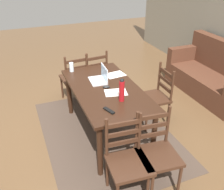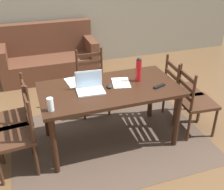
% 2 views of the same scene
% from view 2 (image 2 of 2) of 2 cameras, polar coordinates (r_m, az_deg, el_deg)
% --- Properties ---
extents(ground_plane, '(14.00, 14.00, 0.00)m').
position_cam_2_polar(ground_plane, '(3.73, -0.47, -9.18)').
color(ground_plane, brown).
extents(area_rug, '(2.51, 1.83, 0.01)m').
position_cam_2_polar(area_rug, '(3.73, -0.47, -9.14)').
color(area_rug, '#47382D').
rests_on(area_rug, ground).
extents(dining_table, '(1.68, 0.89, 0.78)m').
position_cam_2_polar(dining_table, '(3.35, -0.51, 0.09)').
color(dining_table, black).
rests_on(dining_table, ground).
extents(chair_right_far, '(0.48, 0.48, 0.95)m').
position_cam_2_polar(chair_right_far, '(4.05, 13.96, 0.97)').
color(chair_right_far, '#3D2316').
rests_on(chair_right_far, ground).
extents(chair_far_head, '(0.45, 0.45, 0.95)m').
position_cam_2_polar(chair_far_head, '(4.15, -4.06, 2.51)').
color(chair_far_head, '#3D2316').
rests_on(chair_far_head, ground).
extents(chair_right_near, '(0.47, 0.47, 0.95)m').
position_cam_2_polar(chair_right_near, '(3.79, 16.74, -1.41)').
color(chair_right_near, '#3D2316').
rests_on(chair_right_near, ground).
extents(chair_left_far, '(0.48, 0.48, 0.95)m').
position_cam_2_polar(chair_left_far, '(3.50, -19.35, -4.58)').
color(chair_left_far, '#3D2316').
rests_on(chair_left_far, ground).
extents(chair_left_near, '(0.47, 0.47, 0.95)m').
position_cam_2_polar(chair_left_near, '(3.20, -19.15, -7.94)').
color(chair_left_near, '#3D2316').
rests_on(chair_left_near, ground).
extents(couch, '(1.80, 0.80, 1.00)m').
position_cam_2_polar(couch, '(5.54, -13.00, 7.47)').
color(couch, '#512D1E').
rests_on(couch, ground).
extents(laptop, '(0.33, 0.24, 0.23)m').
position_cam_2_polar(laptop, '(3.23, -4.64, 1.91)').
color(laptop, silver).
rests_on(laptop, dining_table).
extents(water_bottle, '(0.07, 0.07, 0.31)m').
position_cam_2_polar(water_bottle, '(3.43, 5.54, 5.37)').
color(water_bottle, '#A81419').
rests_on(water_bottle, dining_table).
extents(drinking_glass, '(0.07, 0.07, 0.14)m').
position_cam_2_polar(drinking_glass, '(2.89, -12.66, -1.92)').
color(drinking_glass, silver).
rests_on(drinking_glass, dining_table).
extents(computer_mouse, '(0.08, 0.11, 0.03)m').
position_cam_2_polar(computer_mouse, '(3.31, -0.51, 1.88)').
color(computer_mouse, black).
rests_on(computer_mouse, dining_table).
extents(tv_remote, '(0.17, 0.10, 0.02)m').
position_cam_2_polar(tv_remote, '(3.37, 9.78, 1.83)').
color(tv_remote, black).
rests_on(tv_remote, dining_table).
extents(paper_stack_left, '(0.24, 0.32, 0.00)m').
position_cam_2_polar(paper_stack_left, '(3.48, -7.63, 2.74)').
color(paper_stack_left, white).
rests_on(paper_stack_left, dining_table).
extents(paper_stack_right, '(0.27, 0.33, 0.00)m').
position_cam_2_polar(paper_stack_right, '(3.43, 1.87, 2.57)').
color(paper_stack_right, white).
rests_on(paper_stack_right, dining_table).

